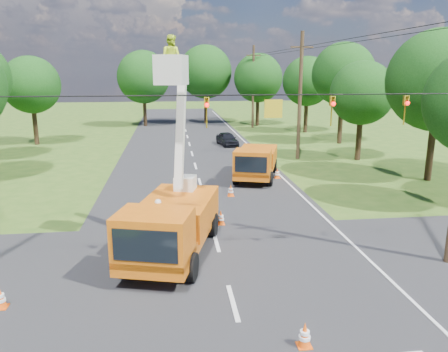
{
  "coord_description": "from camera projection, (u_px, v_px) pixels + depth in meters",
  "views": [
    {
      "loc": [
        -1.77,
        -12.13,
        7.1
      ],
      "look_at": [
        0.48,
        6.16,
        2.6
      ],
      "focal_mm": 35.0,
      "sensor_mm": 36.0,
      "label": 1
    }
  ],
  "objects": [
    {
      "name": "ground",
      "position": [
        195.0,
        167.0,
        32.87
      ],
      "size": [
        140.0,
        140.0,
        0.0
      ],
      "primitive_type": "plane",
      "color": "#305218",
      "rests_on": "ground"
    },
    {
      "name": "road_main",
      "position": [
        195.0,
        167.0,
        32.87
      ],
      "size": [
        12.0,
        100.0,
        0.06
      ],
      "primitive_type": "cube",
      "color": "black",
      "rests_on": "ground"
    },
    {
      "name": "road_cross",
      "position": [
        225.0,
        275.0,
        15.51
      ],
      "size": [
        56.0,
        10.0,
        0.07
      ],
      "primitive_type": "cube",
      "color": "black",
      "rests_on": "ground"
    },
    {
      "name": "edge_line",
      "position": [
        268.0,
        165.0,
        33.53
      ],
      "size": [
        0.12,
        90.0,
        0.02
      ],
      "primitive_type": "cube",
      "color": "silver",
      "rests_on": "ground"
    },
    {
      "name": "bucket_truck",
      "position": [
        172.0,
        214.0,
        16.69
      ],
      "size": [
        4.15,
        7.11,
        8.32
      ],
      "rotation": [
        0.0,
        0.0,
        -0.27
      ],
      "color": "#D6650F",
      "rests_on": "ground"
    },
    {
      "name": "second_truck",
      "position": [
        256.0,
        161.0,
        28.86
      ],
      "size": [
        3.97,
        6.49,
        2.29
      ],
      "rotation": [
        0.0,
        0.0,
        -0.3
      ],
      "color": "#D6650F",
      "rests_on": "ground"
    },
    {
      "name": "ground_worker",
      "position": [
        159.0,
        228.0,
        17.23
      ],
      "size": [
        0.84,
        0.65,
        2.05
      ],
      "primitive_type": "imported",
      "rotation": [
        0.0,
        0.0,
        0.23
      ],
      "color": "#FF9C15",
      "rests_on": "ground"
    },
    {
      "name": "distant_car",
      "position": [
        227.0,
        139.0,
        41.9
      ],
      "size": [
        2.11,
        3.91,
        1.26
      ],
      "primitive_type": "imported",
      "rotation": [
        0.0,
        0.0,
        0.17
      ],
      "color": "black",
      "rests_on": "ground"
    },
    {
      "name": "traffic_cone_1",
      "position": [
        305.0,
        335.0,
        11.38
      ],
      "size": [
        0.38,
        0.38,
        0.71
      ],
      "color": "#E9500C",
      "rests_on": "ground"
    },
    {
      "name": "traffic_cone_2",
      "position": [
        221.0,
        218.0,
        20.42
      ],
      "size": [
        0.38,
        0.38,
        0.71
      ],
      "color": "#E9500C",
      "rests_on": "ground"
    },
    {
      "name": "traffic_cone_3",
      "position": [
        231.0,
        190.0,
        25.01
      ],
      "size": [
        0.38,
        0.38,
        0.71
      ],
      "color": "#E9500C",
      "rests_on": "ground"
    },
    {
      "name": "traffic_cone_4",
      "position": [
        0.0,
        298.0,
        13.23
      ],
      "size": [
        0.38,
        0.38,
        0.71
      ],
      "color": "#E9500C",
      "rests_on": "ground"
    },
    {
      "name": "traffic_cone_7",
      "position": [
        277.0,
        173.0,
        29.17
      ],
      "size": [
        0.38,
        0.38,
        0.71
      ],
      "color": "#E9500C",
      "rests_on": "ground"
    },
    {
      "name": "pole_right_mid",
      "position": [
        300.0,
        96.0,
        34.59
      ],
      "size": [
        1.8,
        0.3,
        10.0
      ],
      "color": "#4C3823",
      "rests_on": "ground"
    },
    {
      "name": "pole_right_far",
      "position": [
        253.0,
        86.0,
        53.88
      ],
      "size": [
        1.8,
        0.3,
        10.0
      ],
      "color": "#4C3823",
      "rests_on": "ground"
    },
    {
      "name": "signal_span",
      "position": [
        292.0,
        108.0,
        14.38
      ],
      "size": [
        18.0,
        0.29,
        1.07
      ],
      "color": "black",
      "rests_on": "ground"
    },
    {
      "name": "tree_left_f",
      "position": [
        31.0,
        85.0,
        41.34
      ],
      "size": [
        5.4,
        5.4,
        8.4
      ],
      "color": "#382616",
      "rests_on": "ground"
    },
    {
      "name": "tree_right_b",
      "position": [
        439.0,
        81.0,
        27.33
      ],
      "size": [
        6.4,
        6.4,
        9.65
      ],
      "color": "#382616",
      "rests_on": "ground"
    },
    {
      "name": "tree_right_c",
      "position": [
        362.0,
        93.0,
        34.14
      ],
      "size": [
        5.0,
        5.0,
        7.83
      ],
      "color": "#382616",
      "rests_on": "ground"
    },
    {
      "name": "tree_right_d",
      "position": [
        343.0,
        74.0,
        41.72
      ],
      "size": [
        6.0,
        6.0,
        9.7
      ],
      "color": "#382616",
      "rests_on": "ground"
    },
    {
      "name": "tree_right_e",
      "position": [
        307.0,
        81.0,
        49.52
      ],
      "size": [
        5.6,
        5.6,
        8.63
      ],
      "color": "#382616",
      "rests_on": "ground"
    },
    {
      "name": "tree_far_a",
      "position": [
        143.0,
        77.0,
        54.92
      ],
      "size": [
        6.6,
        6.6,
        9.5
      ],
      "color": "#382616",
      "rests_on": "ground"
    },
    {
      "name": "tree_far_b",
      "position": [
        205.0,
        72.0,
        57.65
      ],
      "size": [
        7.0,
        7.0,
        10.32
      ],
      "color": "#382616",
      "rests_on": "ground"
    },
    {
      "name": "tree_far_c",
      "position": [
        258.0,
        78.0,
        55.7
      ],
      "size": [
        6.2,
        6.2,
        9.18
      ],
      "color": "#382616",
      "rests_on": "ground"
    }
  ]
}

